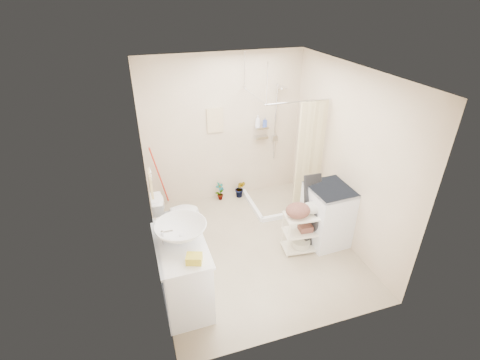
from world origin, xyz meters
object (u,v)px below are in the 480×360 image
(toilet, at_px, (176,214))
(laundry_rack, at_px, (302,229))
(vanity, at_px, (183,273))
(washing_machine, at_px, (329,214))

(toilet, bearing_deg, laundry_rack, -118.20)
(vanity, xyz_separation_m, laundry_rack, (1.82, 0.43, -0.08))
(vanity, relative_size, toilet, 1.40)
(laundry_rack, bearing_deg, vanity, -160.58)
(vanity, relative_size, washing_machine, 1.10)
(toilet, xyz_separation_m, laundry_rack, (1.70, -0.95, 0.01))
(vanity, xyz_separation_m, washing_machine, (2.30, 0.53, 0.02))
(washing_machine, height_order, laundry_rack, washing_machine)
(toilet, distance_m, laundry_rack, 1.94)
(vanity, relative_size, laundry_rack, 1.37)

